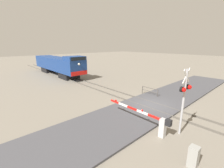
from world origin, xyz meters
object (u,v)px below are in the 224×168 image
(locomotive, at_px, (58,64))
(crossing_gate, at_px, (154,121))
(utility_cabinet, at_px, (193,157))
(guard_railing, at_px, (150,91))
(crossing_signal, at_px, (185,94))

(locomotive, distance_m, crossing_gate, 23.91)
(utility_cabinet, bearing_deg, crossing_gate, 68.13)
(crossing_gate, height_order, utility_cabinet, crossing_gate)
(crossing_gate, xyz_separation_m, guard_railing, (6.33, 4.59, -0.23))
(crossing_gate, distance_m, guard_railing, 7.82)
(guard_railing, bearing_deg, crossing_signal, -131.37)
(crossing_signal, relative_size, crossing_gate, 0.81)
(crossing_signal, relative_size, guard_railing, 2.06)
(locomotive, bearing_deg, crossing_gate, -99.13)
(locomotive, bearing_deg, guard_railing, -82.39)
(utility_cabinet, distance_m, guard_railing, 10.61)
(crossing_gate, distance_m, utility_cabinet, 3.16)
(locomotive, height_order, crossing_gate, locomotive)
(locomotive, relative_size, crossing_signal, 3.67)
(utility_cabinet, bearing_deg, guard_railing, 45.03)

